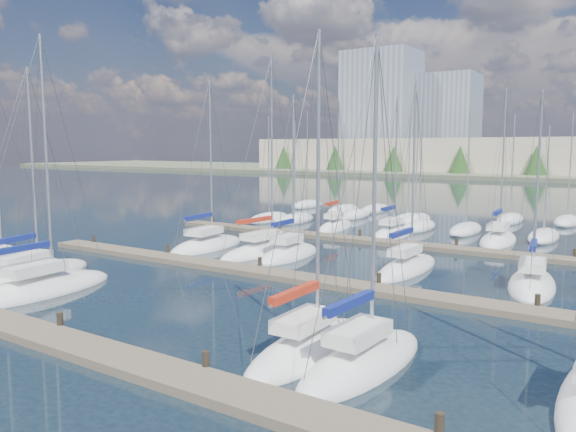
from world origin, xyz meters
The scene contains 18 objects.
ground centered at (0.00, 60.00, 0.00)m, with size 400.00×400.00×0.00m, color #182631.
dock_near centered at (0.00, 2.01, 0.15)m, with size 44.00×1.93×1.10m.
dock_mid centered at (0.00, 16.01, 0.15)m, with size 44.00×1.93×1.10m.
dock_far centered at (0.00, 30.01, 0.15)m, with size 44.00×1.93×1.10m.
sailboat_i centered at (-7.15, 21.88, 0.19)m, with size 3.36×9.29×14.74m.
sailboat_p centered at (5.86, 35.97, 0.19)m, with size 3.11×7.84×13.11m.
sailboat_d centered at (5.83, 6.55, 0.19)m, with size 2.41×7.60×12.57m.
sailboat_e centered at (8.10, 6.44, 0.19)m, with size 2.84×7.66×12.17m.
sailboat_l centered at (10.93, 21.64, 0.18)m, with size 3.44×7.68×11.46m.
sailboat_k centered at (3.66, 21.87, 0.19)m, with size 2.25×8.03×12.34m.
sailboat_j centered at (-4.86, 21.52, 0.18)m, with size 2.86×7.09×11.94m.
sailboat_c centered at (-10.63, 6.34, 0.18)m, with size 3.64×8.71×14.16m.
sailboat_o centered at (-2.49, 34.01, 0.20)m, with size 2.50×6.59×12.55m.
sailboat_h centered at (-12.10, 21.12, 0.18)m, with size 3.76×8.22×13.40m.
sailboat_n centered at (-8.60, 35.11, 0.20)m, with size 2.89×7.07×12.65m.
sailboat_b centered at (-13.80, 7.57, 0.17)m, with size 5.04×9.86×12.89m.
distant_boats centered at (-4.34, 43.76, 0.29)m, with size 36.93×20.75×13.30m.
shoreline centered at (-13.29, 149.77, 7.44)m, with size 400.00×60.00×38.00m.
Camera 1 is at (16.26, -10.69, 7.65)m, focal length 35.00 mm.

